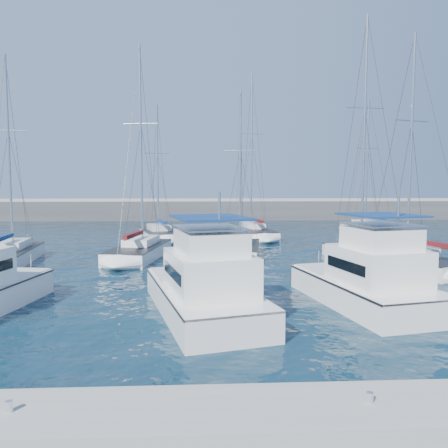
{
  "coord_description": "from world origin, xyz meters",
  "views": [
    {
      "loc": [
        -3.78,
        -20.33,
        5.5
      ],
      "look_at": [
        -2.34,
        8.37,
        3.0
      ],
      "focal_mm": 35.0,
      "sensor_mm": 36.0,
      "label": 1
    }
  ],
  "objects_px": {
    "motor_yacht_port_inner": "(205,289)",
    "sailboat_mid_d": "(366,257)",
    "motor_yacht_stbd_inner": "(368,282)",
    "sailboat_back_a": "(160,235)",
    "sailboat_mid_b": "(140,251)",
    "sailboat_mid_e": "(414,262)",
    "sailboat_back_c": "(369,229)",
    "sailboat_back_b": "(253,232)",
    "sailboat_mid_c": "(239,250)",
    "sailboat_mid_a": "(10,255)"
  },
  "relations": [
    {
      "from": "motor_yacht_port_inner",
      "to": "sailboat_mid_d",
      "type": "xyz_separation_m",
      "value": [
        11.46,
        11.64,
        -0.59
      ]
    },
    {
      "from": "motor_yacht_stbd_inner",
      "to": "sailboat_back_a",
      "type": "height_order",
      "value": "sailboat_back_a"
    },
    {
      "from": "motor_yacht_port_inner",
      "to": "sailboat_mid_d",
      "type": "bearing_deg",
      "value": 30.98
    },
    {
      "from": "sailboat_mid_b",
      "to": "sailboat_back_a",
      "type": "distance_m",
      "value": 11.31
    },
    {
      "from": "motor_yacht_stbd_inner",
      "to": "sailboat_mid_b",
      "type": "xyz_separation_m",
      "value": [
        -12.4,
        14.22,
        -0.6
      ]
    },
    {
      "from": "sailboat_mid_d",
      "to": "sailboat_mid_e",
      "type": "bearing_deg",
      "value": -52.65
    },
    {
      "from": "motor_yacht_port_inner",
      "to": "sailboat_back_c",
      "type": "xyz_separation_m",
      "value": [
        19.09,
        30.86,
        -0.6
      ]
    },
    {
      "from": "sailboat_back_c",
      "to": "sailboat_back_b",
      "type": "bearing_deg",
      "value": -177.24
    },
    {
      "from": "sailboat_mid_c",
      "to": "sailboat_mid_d",
      "type": "height_order",
      "value": "sailboat_mid_d"
    },
    {
      "from": "sailboat_mid_a",
      "to": "sailboat_mid_d",
      "type": "xyz_separation_m",
      "value": [
        25.48,
        -2.12,
        0.01
      ]
    },
    {
      "from": "motor_yacht_stbd_inner",
      "to": "sailboat_mid_c",
      "type": "relative_size",
      "value": 0.68
    },
    {
      "from": "sailboat_mid_d",
      "to": "sailboat_mid_b",
      "type": "bearing_deg",
      "value": 163.19
    },
    {
      "from": "motor_yacht_stbd_inner",
      "to": "sailboat_back_b",
      "type": "xyz_separation_m",
      "value": [
        -2.09,
        27.3,
        -0.59
      ]
    },
    {
      "from": "motor_yacht_port_inner",
      "to": "sailboat_back_b",
      "type": "xyz_separation_m",
      "value": [
        5.39,
        28.34,
        -0.59
      ]
    },
    {
      "from": "sailboat_back_c",
      "to": "sailboat_mid_d",
      "type": "bearing_deg",
      "value": -119.29
    },
    {
      "from": "motor_yacht_stbd_inner",
      "to": "sailboat_mid_e",
      "type": "xyz_separation_m",
      "value": [
        6.21,
        8.1,
        -0.59
      ]
    },
    {
      "from": "sailboat_mid_d",
      "to": "sailboat_back_a",
      "type": "distance_m",
      "value": 21.82
    },
    {
      "from": "motor_yacht_port_inner",
      "to": "motor_yacht_stbd_inner",
      "type": "bearing_deg",
      "value": -6.54
    },
    {
      "from": "sailboat_mid_c",
      "to": "sailboat_back_b",
      "type": "xyz_separation_m",
      "value": [
        2.59,
        12.87,
        0.03
      ]
    },
    {
      "from": "sailboat_back_c",
      "to": "sailboat_mid_c",
      "type": "bearing_deg",
      "value": -144.28
    },
    {
      "from": "motor_yacht_port_inner",
      "to": "sailboat_back_b",
      "type": "bearing_deg",
      "value": 64.77
    },
    {
      "from": "sailboat_mid_e",
      "to": "sailboat_back_c",
      "type": "relative_size",
      "value": 0.99
    },
    {
      "from": "sailboat_back_a",
      "to": "motor_yacht_port_inner",
      "type": "bearing_deg",
      "value": -96.96
    },
    {
      "from": "sailboat_mid_d",
      "to": "sailboat_mid_a",
      "type": "bearing_deg",
      "value": 170.88
    },
    {
      "from": "sailboat_mid_d",
      "to": "sailboat_back_b",
      "type": "relative_size",
      "value": 0.99
    },
    {
      "from": "sailboat_mid_a",
      "to": "sailboat_mid_b",
      "type": "distance_m",
      "value": 9.22
    },
    {
      "from": "motor_yacht_stbd_inner",
      "to": "sailboat_mid_e",
      "type": "height_order",
      "value": "sailboat_mid_e"
    },
    {
      "from": "motor_yacht_port_inner",
      "to": "sailboat_mid_b",
      "type": "height_order",
      "value": "sailboat_mid_b"
    },
    {
      "from": "sailboat_mid_c",
      "to": "sailboat_back_b",
      "type": "bearing_deg",
      "value": 87.14
    },
    {
      "from": "sailboat_mid_c",
      "to": "sailboat_mid_e",
      "type": "distance_m",
      "value": 12.6
    },
    {
      "from": "sailboat_mid_d",
      "to": "sailboat_mid_e",
      "type": "xyz_separation_m",
      "value": [
        2.22,
        -2.5,
        0.0
      ]
    },
    {
      "from": "sailboat_mid_a",
      "to": "sailboat_back_c",
      "type": "relative_size",
      "value": 0.96
    },
    {
      "from": "sailboat_mid_e",
      "to": "sailboat_mid_b",
      "type": "bearing_deg",
      "value": 144.33
    },
    {
      "from": "sailboat_mid_d",
      "to": "sailboat_back_c",
      "type": "distance_m",
      "value": 20.68
    },
    {
      "from": "sailboat_mid_a",
      "to": "sailboat_mid_d",
      "type": "height_order",
      "value": "sailboat_mid_d"
    },
    {
      "from": "sailboat_mid_b",
      "to": "sailboat_mid_d",
      "type": "relative_size",
      "value": 0.93
    },
    {
      "from": "sailboat_mid_c",
      "to": "sailboat_back_a",
      "type": "bearing_deg",
      "value": 131.75
    },
    {
      "from": "sailboat_back_b",
      "to": "sailboat_back_c",
      "type": "xyz_separation_m",
      "value": [
        13.7,
        2.52,
        -0.01
      ]
    },
    {
      "from": "sailboat_back_a",
      "to": "sailboat_back_c",
      "type": "relative_size",
      "value": 0.89
    },
    {
      "from": "sailboat_mid_b",
      "to": "sailboat_mid_d",
      "type": "height_order",
      "value": "sailboat_mid_d"
    },
    {
      "from": "sailboat_mid_a",
      "to": "sailboat_mid_b",
      "type": "height_order",
      "value": "sailboat_mid_b"
    },
    {
      "from": "sailboat_mid_b",
      "to": "sailboat_mid_a",
      "type": "bearing_deg",
      "value": -162.22
    },
    {
      "from": "sailboat_back_c",
      "to": "sailboat_mid_e",
      "type": "bearing_deg",
      "value": -111.62
    },
    {
      "from": "sailboat_mid_d",
      "to": "sailboat_mid_e",
      "type": "distance_m",
      "value": 3.34
    },
    {
      "from": "motor_yacht_stbd_inner",
      "to": "sailboat_mid_a",
      "type": "bearing_deg",
      "value": 137.8
    },
    {
      "from": "sailboat_mid_c",
      "to": "sailboat_back_c",
      "type": "relative_size",
      "value": 0.83
    },
    {
      "from": "sailboat_mid_c",
      "to": "sailboat_back_c",
      "type": "distance_m",
      "value": 22.41
    },
    {
      "from": "sailboat_mid_d",
      "to": "sailboat_back_a",
      "type": "xyz_separation_m",
      "value": [
        -15.92,
        14.91,
        -0.02
      ]
    },
    {
      "from": "sailboat_back_b",
      "to": "sailboat_back_c",
      "type": "height_order",
      "value": "sailboat_back_b"
    },
    {
      "from": "motor_yacht_stbd_inner",
      "to": "sailboat_back_b",
      "type": "distance_m",
      "value": 27.39
    }
  ]
}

